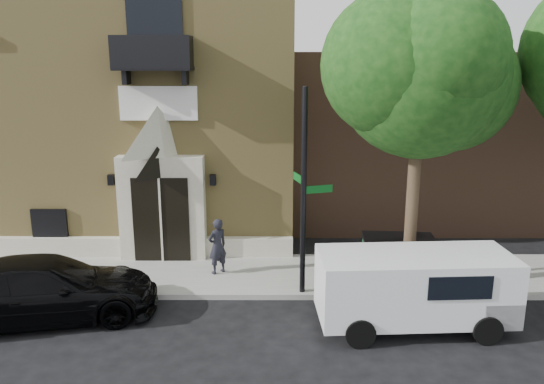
# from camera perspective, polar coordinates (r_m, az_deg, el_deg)

# --- Properties ---
(ground) EXTENTS (120.00, 120.00, 0.00)m
(ground) POSITION_cam_1_polar(r_m,az_deg,el_deg) (14.42, -9.59, -11.38)
(ground) COLOR black
(ground) RESTS_ON ground
(sidewalk) EXTENTS (42.00, 3.00, 0.15)m
(sidewalk) POSITION_cam_1_polar(r_m,az_deg,el_deg) (15.62, -5.03, -8.88)
(sidewalk) COLOR gray
(sidewalk) RESTS_ON ground
(church) EXTENTS (12.20, 11.01, 9.30)m
(church) POSITION_cam_1_polar(r_m,az_deg,el_deg) (21.52, -14.54, 9.55)
(church) COLOR #A88F4F
(church) RESTS_ON ground
(neighbour_building) EXTENTS (18.00, 8.00, 6.40)m
(neighbour_building) POSITION_cam_1_polar(r_m,az_deg,el_deg) (24.04, 23.82, 5.78)
(neighbour_building) COLOR brown
(neighbour_building) RESTS_ON ground
(street_tree_left) EXTENTS (4.97, 4.38, 7.77)m
(street_tree_left) POSITION_cam_1_polar(r_m,az_deg,el_deg) (13.68, 15.94, 12.36)
(street_tree_left) COLOR #38281C
(street_tree_left) RESTS_ON sidewalk
(black_sedan) EXTENTS (5.57, 3.20, 1.52)m
(black_sedan) POSITION_cam_1_polar(r_m,az_deg,el_deg) (14.10, -23.09, -9.58)
(black_sedan) COLOR black
(black_sedan) RESTS_ON ground
(cargo_van) EXTENTS (4.55, 2.08, 1.82)m
(cargo_van) POSITION_cam_1_polar(r_m,az_deg,el_deg) (12.97, 15.75, -9.80)
(cargo_van) COLOR white
(cargo_van) RESTS_ON ground
(street_sign) EXTENTS (0.99, 0.83, 5.37)m
(street_sign) POSITION_cam_1_polar(r_m,az_deg,el_deg) (13.51, 3.46, -0.07)
(street_sign) COLOR black
(street_sign) RESTS_ON sidewalk
(fire_hydrant) EXTENTS (0.44, 0.35, 0.77)m
(fire_hydrant) POSITION_cam_1_polar(r_m,az_deg,el_deg) (15.04, 17.26, -8.54)
(fire_hydrant) COLOR #9F0014
(fire_hydrant) RESTS_ON sidewalk
(dumpster) EXTENTS (2.01, 1.24, 1.27)m
(dumpster) POSITION_cam_1_polar(r_m,az_deg,el_deg) (15.17, 13.38, -7.01)
(dumpster) COLOR #0E3519
(dumpster) RESTS_ON sidewalk
(planter) EXTENTS (0.66, 0.60, 0.65)m
(planter) POSITION_cam_1_polar(r_m,az_deg,el_deg) (16.90, -11.67, -5.87)
(planter) COLOR #3C622E
(planter) RESTS_ON sidewalk
(pedestrian_near) EXTENTS (0.70, 0.67, 1.62)m
(pedestrian_near) POSITION_cam_1_polar(r_m,az_deg,el_deg) (15.31, -5.89, -5.82)
(pedestrian_near) COLOR black
(pedestrian_near) RESTS_ON sidewalk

